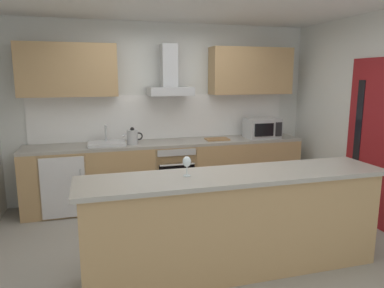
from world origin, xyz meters
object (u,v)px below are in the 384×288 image
object	(u,v)px
oven	(172,171)
chopping_board	(217,139)
microwave	(262,128)
sink	(107,143)
range_hood	(170,79)
kettle	(132,137)
refrigerator	(65,182)
wine_glass	(187,162)

from	to	relation	value
oven	chopping_board	bearing A→B (deg)	-2.00
microwave	sink	world-z (taller)	microwave
range_hood	chopping_board	bearing A→B (deg)	-12.70
microwave	kettle	world-z (taller)	microwave
refrigerator	chopping_board	xyz separation A→B (m)	(2.18, -0.02, 0.49)
chopping_board	refrigerator	bearing A→B (deg)	179.45
refrigerator	range_hood	bearing A→B (deg)	5.05
sink	kettle	world-z (taller)	sink
kettle	chopping_board	xyz separation A→B (m)	(1.25, 0.01, -0.09)
range_hood	wine_glass	world-z (taller)	range_hood
oven	chopping_board	distance (m)	0.82
sink	chopping_board	bearing A→B (deg)	-1.24
refrigerator	chopping_board	distance (m)	2.23
microwave	chopping_board	size ratio (longest dim) A/B	1.47
refrigerator	microwave	distance (m)	2.97
refrigerator	range_hood	distance (m)	2.03
microwave	kettle	distance (m)	1.98
refrigerator	oven	bearing A→B (deg)	0.10
kettle	range_hood	size ratio (longest dim) A/B	0.40
range_hood	refrigerator	bearing A→B (deg)	-174.95
refrigerator	sink	xyz separation A→B (m)	(0.58, 0.01, 0.50)
refrigerator	kettle	bearing A→B (deg)	-1.91
microwave	kettle	bearing A→B (deg)	-179.83
wine_glass	refrigerator	bearing A→B (deg)	120.75
refrigerator	kettle	distance (m)	1.09
microwave	wine_glass	bearing A→B (deg)	-131.33
kettle	wine_glass	distance (m)	1.97
oven	kettle	size ratio (longest dim) A/B	2.77
microwave	oven	bearing A→B (deg)	178.87
microwave	refrigerator	bearing A→B (deg)	179.50
chopping_board	oven	bearing A→B (deg)	178.00
wine_glass	chopping_board	world-z (taller)	wine_glass
microwave	sink	distance (m)	2.33
sink	range_hood	world-z (taller)	range_hood
sink	wine_glass	bearing A→B (deg)	-73.13
refrigerator	sink	bearing A→B (deg)	1.37
kettle	chopping_board	distance (m)	1.25
refrigerator	wine_glass	bearing A→B (deg)	-59.25
oven	kettle	xyz separation A→B (m)	(-0.57, -0.03, 0.55)
refrigerator	microwave	xyz separation A→B (m)	(2.91, -0.03, 0.62)
oven	refrigerator	bearing A→B (deg)	-179.90
kettle	chopping_board	size ratio (longest dim) A/B	0.85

